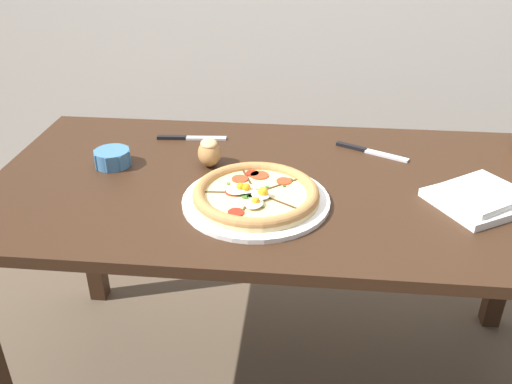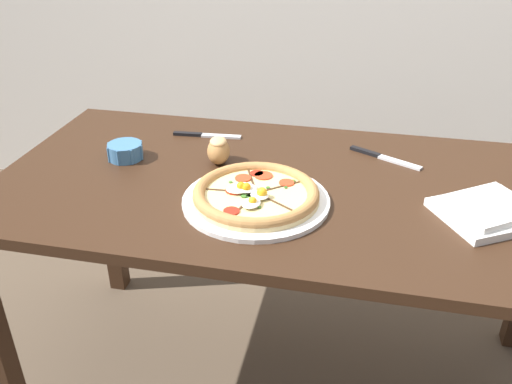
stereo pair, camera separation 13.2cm
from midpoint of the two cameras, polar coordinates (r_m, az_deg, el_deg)
The scene contains 8 objects.
ground_plane at distance 1.89m, azimuth 0.80°, elevation -19.08°, with size 12.00×12.00×0.00m, color brown.
dining_table at distance 1.48m, azimuth 0.98°, elevation -2.15°, with size 1.60×0.79×0.74m.
pizza at distance 1.32m, azimuth -2.87°, elevation -0.46°, with size 0.36×0.36×0.05m.
ramekin_bowl at distance 1.58m, azimuth -17.23°, elevation 3.44°, with size 0.10×0.10×0.05m.
napkin_folded at distance 1.41m, azimuth 20.17°, elevation -0.62°, with size 0.29×0.28×0.04m.
bread_piece_mid at distance 1.51m, azimuth -7.45°, elevation 4.14°, with size 0.08×0.10×0.08m.
knife_main at distance 1.61m, azimuth 9.69°, elevation 4.17°, with size 0.21×0.12×0.01m.
knife_spare at distance 1.70m, azimuth -9.11°, elevation 5.60°, with size 0.21×0.03×0.01m.
Camera 1 is at (0.04, -1.27, 1.42)m, focal length 38.00 mm.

